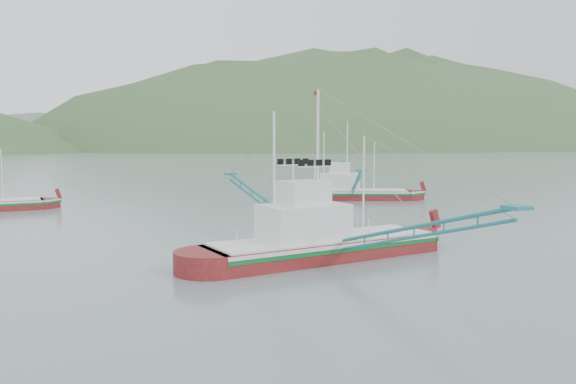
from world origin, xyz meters
name	(u,v)px	position (x,y,z in m)	size (l,w,h in m)	color
ground	(323,251)	(0.00, 0.00, 0.00)	(1200.00, 1200.00, 0.00)	slate
main_boat	(321,228)	(-1.03, -2.02, 1.78)	(14.81, 25.86, 10.55)	maroon
bg_boat_right	(350,182)	(16.10, 27.18, 2.01)	(13.91, 23.47, 9.97)	maroon
headland_right	(363,149)	(240.00, 430.00, 0.00)	(684.00, 432.00, 306.00)	#39582D
ridge_distant	(116,148)	(30.00, 560.00, 0.00)	(960.00, 400.00, 240.00)	slate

